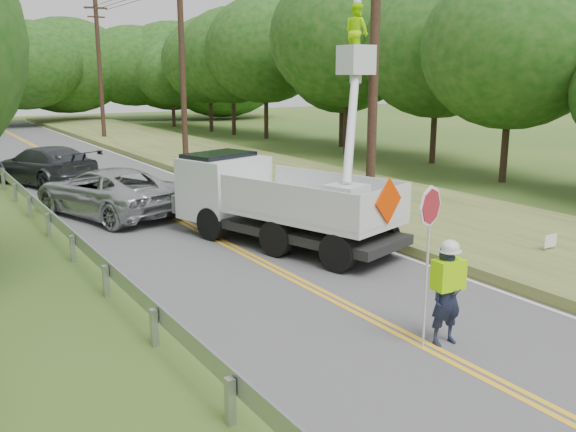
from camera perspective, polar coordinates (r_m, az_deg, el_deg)
ground at (r=10.74m, az=17.88°, el=-14.09°), size 140.00×140.00×0.00m
road at (r=21.87m, az=-11.24°, el=0.23°), size 7.20×96.00×0.03m
guardrail at (r=21.58m, az=-22.18°, el=0.81°), size 0.18×48.00×0.77m
utility_poles at (r=26.18m, az=-3.70°, el=14.14°), size 1.60×43.30×10.00m
tall_grass_verge at (r=25.18m, az=3.98°, el=2.47°), size 7.00×96.00×0.30m
treeline_right at (r=39.53m, az=3.70°, el=14.78°), size 10.37×51.88×10.97m
flagger at (r=11.34m, az=14.53°, el=-6.53°), size 1.14×0.49×2.94m
bucket_truck at (r=17.95m, az=-1.92°, el=2.69°), size 5.44×7.29×6.79m
suv_silver at (r=21.92m, az=-16.44°, el=2.19°), size 4.38×6.45×1.64m
suv_darkgrey at (r=29.00m, az=-21.66°, el=4.40°), size 4.22×6.24×1.68m
yard_sign at (r=17.41m, az=23.16°, el=-2.23°), size 0.49×0.03×0.70m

